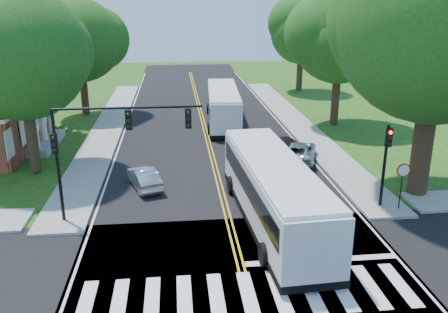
{
  "coord_description": "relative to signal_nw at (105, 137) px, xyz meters",
  "views": [
    {
      "loc": [
        -2.53,
        -15.65,
        10.59
      ],
      "look_at": [
        0.08,
        8.84,
        2.4
      ],
      "focal_mm": 38.0,
      "sensor_mm": 36.0,
      "label": 1
    }
  ],
  "objects": [
    {
      "name": "tree_ne_big",
      "position": [
        16.86,
        1.57,
        5.24
      ],
      "size": [
        10.8,
        10.8,
        14.91
      ],
      "color": "#362715",
      "rests_on": "ground"
    },
    {
      "name": "sidewalk_nw",
      "position": [
        -2.44,
        18.57,
        -4.3
      ],
      "size": [
        2.6,
        40.0,
        0.15
      ],
      "primitive_type": "cube",
      "color": "gray",
      "rests_on": "ground"
    },
    {
      "name": "crosswalk",
      "position": [
        5.86,
        -6.93,
        -4.36
      ],
      "size": [
        12.6,
        3.0,
        0.01
      ],
      "primitive_type": "cube",
      "color": "silver",
      "rests_on": "road"
    },
    {
      "name": "cross_road",
      "position": [
        5.86,
        -6.43,
        -4.37
      ],
      "size": [
        60.0,
        12.0,
        0.01
      ],
      "primitive_type": "cube",
      "color": "black",
      "rests_on": "ground"
    },
    {
      "name": "edge_line_e",
      "position": [
        12.66,
        15.57,
        -4.36
      ],
      "size": [
        0.12,
        70.0,
        0.01
      ],
      "primitive_type": "cube",
      "color": "silver",
      "rests_on": "road"
    },
    {
      "name": "tree_east_mid",
      "position": [
        17.36,
        17.57,
        3.48
      ],
      "size": [
        8.4,
        8.4,
        11.93
      ],
      "color": "#362715",
      "rests_on": "ground"
    },
    {
      "name": "sidewalk_ne",
      "position": [
        14.16,
        18.57,
        -4.3
      ],
      "size": [
        2.6,
        40.0,
        0.15
      ],
      "primitive_type": "cube",
      "color": "gray",
      "rests_on": "ground"
    },
    {
      "name": "signal_ne",
      "position": [
        14.06,
        0.01,
        -1.41
      ],
      "size": [
        0.3,
        0.46,
        4.4
      ],
      "color": "black",
      "rests_on": "ground"
    },
    {
      "name": "ground",
      "position": [
        5.86,
        -6.43,
        -4.38
      ],
      "size": [
        140.0,
        140.0,
        0.0
      ],
      "primitive_type": "plane",
      "color": "#1B4511",
      "rests_on": "ground"
    },
    {
      "name": "stop_bar",
      "position": [
        9.36,
        -4.83,
        -4.36
      ],
      "size": [
        6.6,
        0.4,
        0.01
      ],
      "primitive_type": "cube",
      "color": "silver",
      "rests_on": "road"
    },
    {
      "name": "tree_west_near",
      "position": [
        -5.64,
        7.57,
        3.15
      ],
      "size": [
        8.0,
        8.0,
        11.4
      ],
      "color": "#362715",
      "rests_on": "ground"
    },
    {
      "name": "stop_sign",
      "position": [
        14.86,
        -0.45,
        -2.35
      ],
      "size": [
        0.76,
        0.08,
        2.53
      ],
      "color": "black",
      "rests_on": "ground"
    },
    {
      "name": "signal_nw",
      "position": [
        0.0,
        0.0,
        0.0
      ],
      "size": [
        7.15,
        0.46,
        5.66
      ],
      "color": "black",
      "rests_on": "ground"
    },
    {
      "name": "road",
      "position": [
        5.86,
        11.57,
        -4.37
      ],
      "size": [
        14.0,
        96.0,
        0.01
      ],
      "primitive_type": "cube",
      "color": "black",
      "rests_on": "ground"
    },
    {
      "name": "center_line",
      "position": [
        5.86,
        15.57,
        -4.36
      ],
      "size": [
        0.36,
        70.0,
        0.01
      ],
      "primitive_type": "cube",
      "color": "gold",
      "rests_on": "road"
    },
    {
      "name": "edge_line_w",
      "position": [
        -0.94,
        15.57,
        -4.36
      ],
      "size": [
        0.12,
        70.0,
        0.01
      ],
      "primitive_type": "cube",
      "color": "silver",
      "rests_on": "road"
    },
    {
      "name": "bus_lead",
      "position": [
        7.98,
        -1.1,
        -2.66
      ],
      "size": [
        3.57,
        12.66,
        3.24
      ],
      "rotation": [
        0.0,
        0.0,
        3.2
      ],
      "color": "silver",
      "rests_on": "road"
    },
    {
      "name": "tree_west_far",
      "position": [
        -5.14,
        23.57,
        2.62
      ],
      "size": [
        7.6,
        7.6,
        10.67
      ],
      "color": "#362715",
      "rests_on": "ground"
    },
    {
      "name": "tree_east_far",
      "position": [
        18.36,
        33.57,
        2.48
      ],
      "size": [
        7.2,
        7.2,
        10.34
      ],
      "color": "#362715",
      "rests_on": "ground"
    },
    {
      "name": "hatchback",
      "position": [
        1.4,
        4.29,
        -3.76
      ],
      "size": [
        2.4,
        3.92,
        1.22
      ],
      "primitive_type": "imported",
      "rotation": [
        0.0,
        0.0,
        3.47
      ],
      "color": "#B8BBC0",
      "rests_on": "road"
    },
    {
      "name": "suv",
      "position": [
        11.72,
        8.17,
        -3.72
      ],
      "size": [
        3.56,
        5.14,
        1.3
      ],
      "primitive_type": "imported",
      "rotation": [
        0.0,
        0.0,
        2.81
      ],
      "color": "silver",
      "rests_on": "road"
    },
    {
      "name": "dark_sedan",
      "position": [
        10.95,
        9.75,
        -3.73
      ],
      "size": [
        2.64,
        4.68,
        1.28
      ],
      "primitive_type": "imported",
      "rotation": [
        0.0,
        0.0,
        3.34
      ],
      "color": "black",
      "rests_on": "road"
    },
    {
      "name": "bus_follow",
      "position": [
        7.65,
        19.16,
        -2.75
      ],
      "size": [
        3.43,
        12.02,
        3.07
      ],
      "rotation": [
        0.0,
        0.0,
        3.08
      ],
      "color": "silver",
      "rests_on": "road"
    }
  ]
}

